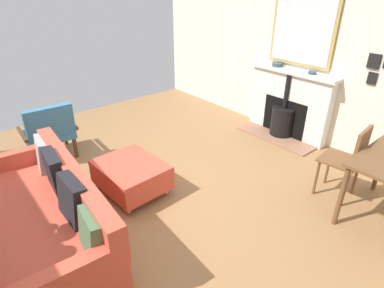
# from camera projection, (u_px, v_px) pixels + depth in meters

# --- Properties ---
(ground_plane) EXTENTS (5.85, 5.88, 0.01)m
(ground_plane) POSITION_uv_depth(u_px,v_px,m) (134.00, 196.00, 3.64)
(ground_plane) COLOR olive
(wall_left) EXTENTS (0.12, 5.88, 2.72)m
(wall_left) POSITION_uv_depth(u_px,v_px,m) (295.00, 46.00, 4.68)
(wall_left) COLOR silver
(wall_left) RESTS_ON ground
(fireplace) EXTENTS (0.56, 1.43, 1.06)m
(fireplace) POSITION_uv_depth(u_px,v_px,m) (287.00, 108.00, 4.89)
(fireplace) COLOR #93664C
(fireplace) RESTS_ON ground
(mirror_over_mantel) EXTENTS (0.04, 1.00, 1.00)m
(mirror_over_mantel) POSITION_uv_depth(u_px,v_px,m) (303.00, 30.00, 4.41)
(mirror_over_mantel) COLOR tan
(mantel_bowl_near) EXTENTS (0.16, 0.16, 0.05)m
(mantel_bowl_near) POSITION_uv_depth(u_px,v_px,m) (277.00, 64.00, 4.80)
(mantel_bowl_near) COLOR #334C56
(mantel_bowl_near) RESTS_ON fireplace
(mantel_bowl_far) EXTENTS (0.11, 0.11, 0.04)m
(mantel_bowl_far) POSITION_uv_depth(u_px,v_px,m) (312.00, 73.00, 4.40)
(mantel_bowl_far) COLOR #334C56
(mantel_bowl_far) RESTS_ON fireplace
(sofa) EXTENTS (1.06, 2.05, 0.81)m
(sofa) POSITION_uv_depth(u_px,v_px,m) (42.00, 218.00, 2.79)
(sofa) COLOR #B2B2B7
(sofa) RESTS_ON ground
(ottoman) EXTENTS (0.68, 0.82, 0.38)m
(ottoman) POSITION_uv_depth(u_px,v_px,m) (131.00, 174.00, 3.62)
(ottoman) COLOR #B2B2B7
(ottoman) RESTS_ON ground
(armchair_accent) EXTENTS (0.71, 0.63, 0.82)m
(armchair_accent) POSITION_uv_depth(u_px,v_px,m) (49.00, 130.00, 4.20)
(armchair_accent) COLOR #4C3321
(armchair_accent) RESTS_ON ground
(dining_chair_near_fireplace) EXTENTS (0.44, 0.44, 0.89)m
(dining_chair_near_fireplace) POSITION_uv_depth(u_px,v_px,m) (349.00, 157.00, 3.38)
(dining_chair_near_fireplace) COLOR brown
(dining_chair_near_fireplace) RESTS_ON ground
(photo_gallery_row) EXTENTS (0.02, 0.31, 0.39)m
(photo_gallery_row) POSITION_uv_depth(u_px,v_px,m) (379.00, 66.00, 3.82)
(photo_gallery_row) COLOR black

